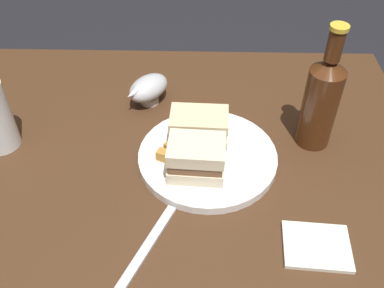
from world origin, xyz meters
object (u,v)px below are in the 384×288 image
at_px(cider_bottle, 321,100).
at_px(napkin, 317,246).
at_px(plate, 208,157).
at_px(sandwich_half_left, 199,126).
at_px(gravy_boat, 148,88).
at_px(sandwich_half_right, 196,158).
at_px(fork, 147,246).

distance_m(cider_bottle, napkin, 0.29).
relative_size(plate, cider_bottle, 1.04).
relative_size(sandwich_half_left, gravy_boat, 0.97).
height_order(sandwich_half_right, napkin, sandwich_half_right).
relative_size(plate, napkin, 2.51).
distance_m(gravy_boat, fork, 0.40).
bearing_deg(plate, napkin, 131.99).
bearing_deg(cider_bottle, fork, 40.60).
height_order(plate, cider_bottle, cider_bottle).
distance_m(gravy_boat, cider_bottle, 0.38).
height_order(gravy_boat, fork, gravy_boat).
bearing_deg(napkin, sandwich_half_left, -51.46).
height_order(plate, sandwich_half_left, sandwich_half_left).
bearing_deg(sandwich_half_right, fork, 64.09).
height_order(sandwich_half_right, fork, sandwich_half_right).
xyz_separation_m(gravy_boat, fork, (-0.04, 0.39, -0.04)).
relative_size(gravy_boat, cider_bottle, 0.46).
distance_m(sandwich_half_left, cider_bottle, 0.24).
relative_size(napkin, fork, 0.61).
bearing_deg(plate, sandwich_half_right, 65.29).
height_order(sandwich_half_left, sandwich_half_right, sandwich_half_right).
xyz_separation_m(cider_bottle, napkin, (0.04, 0.27, -0.10)).
xyz_separation_m(sandwich_half_left, gravy_boat, (0.12, -0.14, -0.01)).
distance_m(sandwich_half_right, cider_bottle, 0.27).
height_order(gravy_boat, napkin, gravy_boat).
xyz_separation_m(plate, sandwich_half_right, (0.02, 0.05, 0.04)).
bearing_deg(fork, sandwich_half_right, -2.03).
bearing_deg(sandwich_half_right, plate, -114.71).
relative_size(sandwich_half_right, fork, 0.60).
bearing_deg(gravy_boat, napkin, 129.26).
height_order(cider_bottle, fork, cider_bottle).
bearing_deg(gravy_boat, cider_bottle, 161.13).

